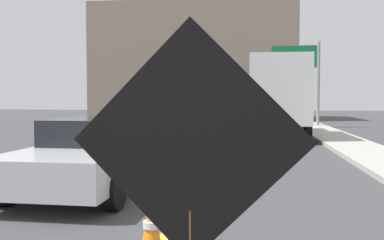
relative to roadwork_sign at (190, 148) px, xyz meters
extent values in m
cube|color=yellow|center=(-0.68, 3.06, -1.47)|extent=(0.14, 36.00, 0.01)
cube|color=orange|center=(0.00, 0.00, 0.05)|extent=(1.55, 0.12, 1.56)
cube|color=black|center=(0.00, -0.01, 0.05)|extent=(1.63, 0.11, 1.63)
cube|color=black|center=(0.00, 0.02, 0.05)|extent=(0.28, 0.02, 0.52)
cube|color=orange|center=(-0.91, 13.49, -1.25)|extent=(1.33, 1.93, 0.45)
cylinder|color=#4C4C4C|center=(-0.91, 13.49, -0.37)|extent=(0.10, 0.10, 1.30)
cube|color=black|center=(-0.91, 13.49, 0.75)|extent=(1.60, 0.29, 0.95)
sphere|color=yellow|center=(-0.37, 13.61, 0.75)|extent=(0.09, 0.09, 0.09)
sphere|color=yellow|center=(-0.67, 13.57, 0.75)|extent=(0.09, 0.09, 0.09)
sphere|color=yellow|center=(-0.96, 13.53, 0.75)|extent=(0.09, 0.09, 0.09)
sphere|color=yellow|center=(-1.26, 13.49, 0.75)|extent=(0.09, 0.09, 0.09)
sphere|color=yellow|center=(-1.43, 13.47, 0.93)|extent=(0.09, 0.09, 0.09)
sphere|color=yellow|center=(-1.43, 13.47, 0.57)|extent=(0.09, 0.09, 0.09)
cube|color=black|center=(1.70, 17.45, -0.90)|extent=(1.74, 7.07, 0.25)
cube|color=silver|center=(1.73, 19.99, 0.18)|extent=(2.39, 2.00, 1.90)
cube|color=silver|center=(1.68, 16.37, 0.61)|extent=(2.42, 4.82, 2.77)
cylinder|color=black|center=(0.59, 19.86, -1.02)|extent=(0.29, 0.90, 0.90)
cylinder|color=black|center=(2.86, 19.83, -1.02)|extent=(0.29, 0.90, 0.90)
cylinder|color=black|center=(0.54, 15.35, -1.02)|extent=(0.29, 0.90, 0.90)
cylinder|color=black|center=(2.80, 15.32, -1.02)|extent=(0.29, 0.90, 0.90)
cube|color=silver|center=(-2.57, 5.60, -0.89)|extent=(2.13, 5.18, 0.60)
cube|color=black|center=(-2.57, 5.86, -0.34)|extent=(1.79, 2.36, 0.50)
cylinder|color=black|center=(-1.71, 3.88, -1.14)|extent=(0.24, 0.67, 0.66)
cylinder|color=black|center=(-3.57, 3.95, -1.14)|extent=(0.24, 0.67, 0.66)
cylinder|color=black|center=(-1.58, 7.25, -1.14)|extent=(0.24, 0.67, 0.66)
cylinder|color=black|center=(-3.44, 7.32, -1.14)|extent=(0.24, 0.67, 0.66)
cylinder|color=gray|center=(4.51, 23.73, 1.03)|extent=(0.18, 0.18, 5.00)
cube|color=#0F6033|center=(3.11, 23.86, 2.68)|extent=(2.60, 0.29, 1.30)
cube|color=white|center=(3.12, 23.89, 2.68)|extent=(1.81, 0.17, 0.18)
cube|color=gray|center=(-3.88, 34.47, 3.11)|extent=(16.10, 7.97, 9.16)
cone|color=orange|center=(-0.71, 2.03, -1.16)|extent=(0.28, 0.28, 0.57)
cylinder|color=white|center=(-0.71, 2.03, -1.13)|extent=(0.19, 0.19, 0.08)
cube|color=black|center=(-0.66, 4.91, -1.46)|extent=(0.36, 0.36, 0.03)
cone|color=orange|center=(-0.66, 4.91, -1.15)|extent=(0.28, 0.28, 0.59)
cylinder|color=white|center=(-0.66, 4.91, -1.12)|extent=(0.19, 0.19, 0.08)
cube|color=black|center=(-0.82, 7.97, -1.46)|extent=(0.36, 0.36, 0.03)
cone|color=orange|center=(-0.82, 7.97, -1.14)|extent=(0.28, 0.28, 0.60)
cylinder|color=white|center=(-0.82, 7.97, -1.11)|extent=(0.19, 0.19, 0.08)
cube|color=black|center=(-1.14, 11.28, -1.46)|extent=(0.36, 0.36, 0.03)
cone|color=orange|center=(-1.14, 11.28, -1.12)|extent=(0.28, 0.28, 0.63)
cylinder|color=white|center=(-1.14, 11.28, -1.09)|extent=(0.19, 0.19, 0.08)
camera|label=1|loc=(0.37, -2.92, 0.34)|focal=41.75mm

